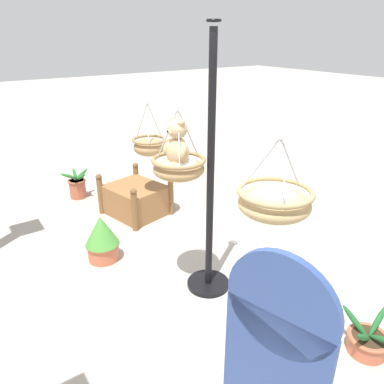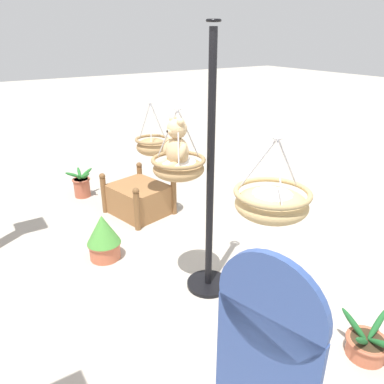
% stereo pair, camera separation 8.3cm
% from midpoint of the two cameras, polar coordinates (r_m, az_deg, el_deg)
% --- Properties ---
extents(ground_plane, '(40.00, 40.00, 0.00)m').
position_cam_midpoint_polar(ground_plane, '(4.10, 1.76, -13.19)').
color(ground_plane, '#A8A093').
extents(display_pole_central, '(0.44, 0.44, 2.54)m').
position_cam_midpoint_polar(display_pole_central, '(3.59, 3.37, -3.92)').
color(display_pole_central, black).
rests_on(display_pole_central, ground).
extents(hanging_basket_with_teddy, '(0.49, 0.49, 0.64)m').
position_cam_midpoint_polar(hanging_basket_with_teddy, '(3.37, -1.37, 3.86)').
color(hanging_basket_with_teddy, '#A37F51').
extents(teddy_bear, '(0.31, 0.27, 0.45)m').
position_cam_midpoint_polar(teddy_bear, '(3.30, -1.74, 7.04)').
color(teddy_bear, tan).
extents(hanging_basket_left_high, '(0.54, 0.54, 0.59)m').
position_cam_midpoint_polar(hanging_basket_left_high, '(2.66, 13.01, -1.58)').
color(hanging_basket_left_high, tan).
extents(hanging_basket_right_low, '(0.44, 0.44, 0.69)m').
position_cam_midpoint_polar(hanging_basket_right_low, '(4.90, -5.65, 7.11)').
color(hanging_basket_right_low, '#A37F51').
extents(wooden_planter_box, '(0.99, 0.91, 0.61)m').
position_cam_midpoint_polar(wooden_planter_box, '(5.41, -7.73, -0.89)').
color(wooden_planter_box, olive).
rests_on(wooden_planter_box, ground).
extents(potted_plant_fern_front, '(0.56, 0.55, 0.35)m').
position_cam_midpoint_polar(potted_plant_fern_front, '(3.56, 25.93, -20.27)').
color(potted_plant_fern_front, '#BC6042').
rests_on(potted_plant_fern_front, ground).
extents(potted_plant_tall_leafy, '(0.39, 0.39, 0.55)m').
position_cam_midpoint_polar(potted_plant_tall_leafy, '(4.40, -12.92, -6.71)').
color(potted_plant_tall_leafy, '#BC6042').
rests_on(potted_plant_tall_leafy, ground).
extents(potted_plant_bushy_green, '(0.42, 0.46, 0.45)m').
position_cam_midpoint_polar(potted_plant_bushy_green, '(6.18, -16.21, 1.05)').
color(potted_plant_bushy_green, '#AD563D').
rests_on(potted_plant_bushy_green, ground).
extents(display_sign_board, '(0.55, 0.19, 1.58)m').
position_cam_midpoint_polar(display_sign_board, '(2.06, 12.31, -24.62)').
color(display_sign_board, '#334C8C').
rests_on(display_sign_board, ground).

